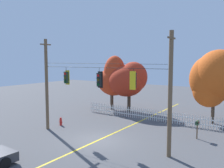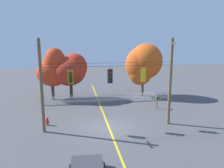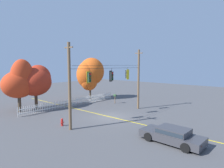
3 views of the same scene
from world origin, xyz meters
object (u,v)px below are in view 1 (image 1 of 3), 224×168
Objects in this scene: autumn_oak_far_east at (215,79)px; fire_hydrant at (61,121)px; autumn_maple_near_fence at (114,79)px; traffic_signal_eastbound_side at (134,80)px; roadside_mailbox at (197,124)px; autumn_maple_mid at (129,80)px; traffic_signal_westbound_side at (99,80)px; traffic_signal_northbound_secondary at (66,77)px.

autumn_oak_far_east is 14.67m from fire_hydrant.
autumn_maple_near_fence reaches higher than fire_hydrant.
traffic_signal_eastbound_side is 6.40m from roadside_mailbox.
autumn_maple_mid reaches higher than fire_hydrant.
roadside_mailbox is (11.25, -5.71, -2.54)m from autumn_maple_near_fence.
autumn_maple_mid is 0.83× the size of autumn_oak_far_east.
autumn_oak_far_east is (3.10, 9.87, -0.38)m from traffic_signal_eastbound_side.
roadside_mailbox is (9.16, -5.66, -2.55)m from autumn_maple_mid.
autumn_maple_mid is 11.07m from roadside_mailbox.
roadside_mailbox is at bearing 37.13° from traffic_signal_westbound_side.
autumn_maple_mid reaches higher than traffic_signal_northbound_secondary.
autumn_maple_mid reaches higher than traffic_signal_westbound_side.
traffic_signal_westbound_side is 11.48m from autumn_oak_far_east.
autumn_maple_near_fence is 1.12× the size of autumn_maple_mid.
traffic_signal_westbound_side is 1.05× the size of roadside_mailbox.
traffic_signal_northbound_secondary is at bearing -132.93° from autumn_oak_far_east.
traffic_signal_northbound_secondary and traffic_signal_westbound_side have the same top height.
fire_hydrant is at bearing -143.42° from autumn_oak_far_east.
autumn_oak_far_east is at bearing 89.40° from roadside_mailbox.
autumn_maple_mid is at bearing 76.10° from fire_hydrant.
traffic_signal_northbound_secondary is 6.07m from traffic_signal_eastbound_side.
autumn_maple_near_fence is 12.86m from roadside_mailbox.
autumn_maple_near_fence reaches higher than roadside_mailbox.
traffic_signal_northbound_secondary is at bearing 179.82° from traffic_signal_eastbound_side.
autumn_maple_near_fence reaches higher than traffic_signal_northbound_secondary.
traffic_signal_northbound_secondary is 1.02× the size of traffic_signal_eastbound_side.
fire_hydrant is 0.53× the size of roadside_mailbox.
traffic_signal_eastbound_side is 10.35m from autumn_oak_far_east.
autumn_oak_far_east is at bearing 59.08° from traffic_signal_westbound_side.
traffic_signal_westbound_side is 0.26× the size of autumn_maple_mid.
autumn_maple_near_fence is at bearing 89.61° from fire_hydrant.
traffic_signal_eastbound_side reaches higher than fire_hydrant.
traffic_signal_westbound_side is 0.23× the size of autumn_maple_near_fence.
autumn_maple_mid is (-0.05, 10.09, -0.85)m from traffic_signal_northbound_secondary.
traffic_signal_eastbound_side is 0.99× the size of roadside_mailbox.
traffic_signal_westbound_side is 1.99× the size of fire_hydrant.
traffic_signal_eastbound_side is at bearing -0.40° from traffic_signal_westbound_side.
roadside_mailbox reaches higher than fire_hydrant.
autumn_oak_far_east reaches higher than fire_hydrant.
traffic_signal_eastbound_side is (2.80, -0.02, 0.09)m from traffic_signal_westbound_side.
traffic_signal_westbound_side is 10.65m from autumn_maple_mid.
autumn_oak_far_east is (9.16, 9.85, -0.32)m from traffic_signal_northbound_secondary.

